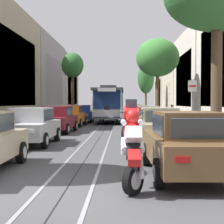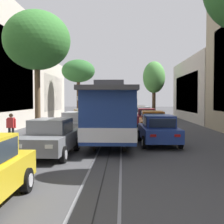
{
  "view_description": "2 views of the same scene",
  "coord_description": "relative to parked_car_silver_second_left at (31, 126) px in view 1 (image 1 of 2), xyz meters",
  "views": [
    {
      "loc": [
        1.15,
        -6.75,
        1.8
      ],
      "look_at": [
        0.44,
        18.05,
        1.12
      ],
      "focal_mm": 54.84,
      "sensor_mm": 36.0,
      "label": 1
    },
    {
      "loc": [
        -0.59,
        40.67,
        2.43
      ],
      "look_at": [
        0.55,
        8.52,
        1.03
      ],
      "focal_mm": 47.84,
      "sensor_mm": 36.0,
      "label": 2
    }
  ],
  "objects": [
    {
      "name": "building_facade_left",
      "position": [
        -7.66,
        25.59,
        3.99
      ],
      "size": [
        5.83,
        65.1,
        10.25
      ],
      "color": "beige",
      "rests_on": "ground"
    },
    {
      "name": "motorcycle_with_rider",
      "position": [
        4.12,
        -7.61,
        0.19
      ],
      "size": [
        0.49,
        1.83,
        1.88
      ],
      "color": "black",
      "rests_on": "ground"
    },
    {
      "name": "parked_car_brown_near_right",
      "position": [
        5.52,
        -6.13,
        0.0
      ],
      "size": [
        2.1,
        4.4,
        1.58
      ],
      "color": "brown",
      "rests_on": "ground"
    },
    {
      "name": "pedestrian_on_left_pavement",
      "position": [
        8.43,
        16.34,
        0.12
      ],
      "size": [
        0.55,
        0.26,
        1.62
      ],
      "color": "black",
      "rests_on": "ground"
    },
    {
      "name": "trolley_track_rails",
      "position": [
        2.75,
        22.86,
        -0.79
      ],
      "size": [
        1.14,
        73.4,
        0.01
      ],
      "color": "gray",
      "rests_on": "ground"
    },
    {
      "name": "ground_plane",
      "position": [
        2.75,
        18.32,
        -0.8
      ],
      "size": [
        163.51,
        163.51,
        0.0
      ],
      "primitive_type": "plane",
      "color": "#424244"
    },
    {
      "name": "street_sign_post",
      "position": [
        6.94,
        0.21,
        0.95
      ],
      "size": [
        0.36,
        0.07,
        2.82
      ],
      "color": "slate",
      "rests_on": "ground"
    },
    {
      "name": "parked_car_grey_fifth_right",
      "position": [
        5.24,
        20.23,
        0.0
      ],
      "size": [
        2.11,
        4.41,
        1.58
      ],
      "color": "slate",
      "rests_on": "ground"
    },
    {
      "name": "building_facade_right",
      "position": [
        13.08,
        22.0,
        3.35
      ],
      "size": [
        5.9,
        65.1,
        10.09
      ],
      "color": "beige",
      "rests_on": "ground"
    },
    {
      "name": "parked_car_silver_fourth_right",
      "position": [
        5.25,
        13.31,
        0.0
      ],
      "size": [
        2.12,
        4.41,
        1.58
      ],
      "color": "#B7B7BC",
      "rests_on": "ground"
    },
    {
      "name": "parked_car_beige_mid_right",
      "position": [
        5.49,
        7.04,
        0.0
      ],
      "size": [
        2.12,
        4.41,
        1.58
      ],
      "color": "#C1B28E",
      "rests_on": "ground"
    },
    {
      "name": "parked_car_beige_second_right",
      "position": [
        5.51,
        0.22,
        0.0
      ],
      "size": [
        2.07,
        4.39,
        1.58
      ],
      "color": "#C1B28E",
      "rests_on": "ground"
    },
    {
      "name": "street_tree_kerb_left_second",
      "position": [
        -1.58,
        23.23,
        5.02
      ],
      "size": [
        2.46,
        2.03,
        7.34
      ],
      "color": "#4C3826",
      "rests_on": "ground"
    },
    {
      "name": "parked_car_yellow_sixth_right",
      "position": [
        5.52,
        26.54,
        0.0
      ],
      "size": [
        2.04,
        4.38,
        1.58
      ],
      "color": "gold",
      "rests_on": "ground"
    },
    {
      "name": "street_tree_kerb_right_second",
      "position": [
        7.06,
        15.82,
        4.95
      ],
      "size": [
        3.81,
        3.8,
        7.47
      ],
      "color": "brown",
      "rests_on": "ground"
    },
    {
      "name": "cable_car_trolley",
      "position": [
        2.75,
        16.93,
        0.86
      ],
      "size": [
        2.62,
        9.14,
        3.28
      ],
      "color": "navy",
      "rests_on": "ground"
    },
    {
      "name": "street_tree_kerb_right_mid",
      "position": [
        7.43,
        35.87,
        4.59
      ],
      "size": [
        2.41,
        2.55,
        7.73
      ],
      "color": "brown",
      "rests_on": "ground"
    },
    {
      "name": "parked_car_orange_fourth_left",
      "position": [
        0.02,
        11.52,
        0.0
      ],
      "size": [
        2.09,
        4.4,
        1.58
      ],
      "color": "orange",
      "rests_on": "ground"
    },
    {
      "name": "parked_car_maroon_mid_left",
      "position": [
        -0.0,
        5.84,
        0.0
      ],
      "size": [
        2.13,
        4.42,
        1.58
      ],
      "color": "maroon",
      "rests_on": "ground"
    },
    {
      "name": "parked_car_silver_second_left",
      "position": [
        0.0,
        0.0,
        0.0
      ],
      "size": [
        2.01,
        4.36,
        1.58
      ],
      "color": "#B7B7BC",
      "rests_on": "ground"
    },
    {
      "name": "parked_car_blue_fifth_left",
      "position": [
        0.25,
        16.98,
        0.0
      ],
      "size": [
        2.09,
        4.4,
        1.58
      ],
      "color": "#233D93",
      "rests_on": "ground"
    }
  ]
}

